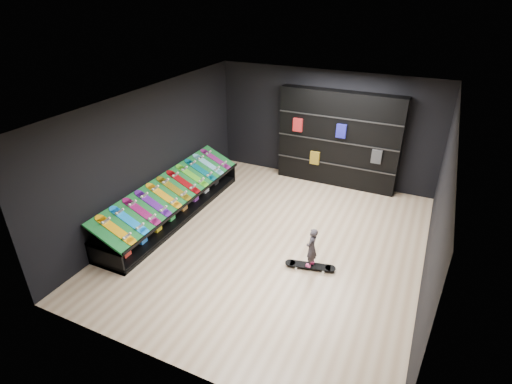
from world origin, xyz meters
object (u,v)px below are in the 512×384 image
at_px(display_rack, 174,207).
at_px(back_shelving, 338,140).
at_px(child, 311,255).
at_px(floor_skateboard, 310,267).

height_order(display_rack, back_shelving, back_shelving).
bearing_deg(back_shelving, display_rack, -131.87).
xyz_separation_m(back_shelving, child, (0.58, -3.86, -0.94)).
bearing_deg(display_rack, floor_skateboard, -8.60).
height_order(display_rack, child, child).
bearing_deg(child, back_shelving, -164.41).
distance_m(display_rack, floor_skateboard, 3.60).
height_order(floor_skateboard, child, child).
height_order(display_rack, floor_skateboard, display_rack).
xyz_separation_m(display_rack, floor_skateboard, (3.55, -0.54, -0.20)).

